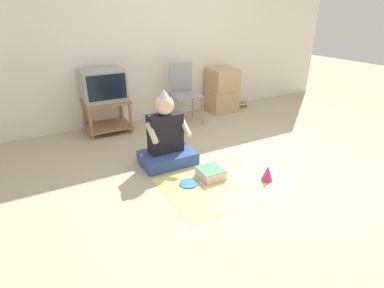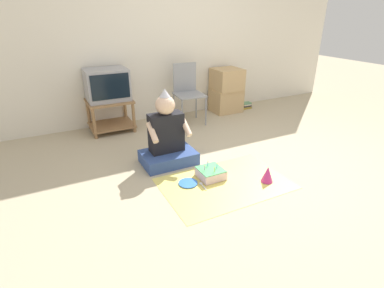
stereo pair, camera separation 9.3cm
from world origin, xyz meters
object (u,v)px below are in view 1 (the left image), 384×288
Objects in this scene: birthday_cake at (211,173)px; paper_plate at (189,183)px; book_pile at (241,105)px; cardboard_box_stack at (222,90)px; party_hat_blue at (267,173)px; tv at (103,85)px; folding_chair at (184,89)px; person_seated at (166,140)px.

paper_plate is at bearing -178.89° from birthday_cake.
cardboard_box_stack is at bearing 177.56° from book_pile.
party_hat_blue reaches higher than book_pile.
tv is 2.94× the size of book_pile.
tv reaches higher than book_pile.
party_hat_blue is at bearing -63.86° from tv.
folding_chair is at bearing -173.33° from book_pile.
paper_plate is (0.33, -1.88, -0.67)m from tv.
book_pile is at bearing 41.74° from paper_plate.
birthday_cake is at bearing -126.69° from cardboard_box_stack.
book_pile is at bearing 45.63° from birthday_cake.
birthday_cake is 1.30× the size of paper_plate.
book_pile is 1.14× the size of party_hat_blue.
tv is at bearing 100.10° from paper_plate.
birthday_cake is (0.26, -0.54, -0.23)m from person_seated.
book_pile is at bearing -0.57° from tv.
paper_plate is (-0.83, -1.71, -0.51)m from folding_chair.
cardboard_box_stack is 2.12m from person_seated.
tv is at bearing 107.88° from birthday_cake.
paper_plate is (-0.27, -0.01, -0.04)m from birthday_cake.
birthday_cake is at bearing -64.10° from person_seated.
folding_chair reaches higher than cardboard_box_stack.
party_hat_blue is (0.74, -0.88, -0.19)m from person_seated.
person_seated is 4.44× the size of paper_plate.
folding_chair is 1.85m from birthday_cake.
party_hat_blue is (-1.33, -2.18, 0.04)m from book_pile.
tv is 2.25× the size of birthday_cake.
tv is 2.02m from paper_plate.
person_seated is at bearing -141.32° from cardboard_box_stack.
folding_chair reaches higher than person_seated.
folding_chair is 1.22× the size of cardboard_box_stack.
person_seated is at bearing 115.90° from birthday_cake.
cardboard_box_stack is 0.85× the size of person_seated.
person_seated is (-1.65, -1.32, -0.09)m from cardboard_box_stack.
book_pile is (2.41, -0.02, -0.63)m from tv.
birthday_cake is (0.60, -1.87, -0.62)m from tv.
tv is at bearing 171.77° from folding_chair.
person_seated reaches higher than party_hat_blue.
paper_plate is at bearing -79.90° from tv.
book_pile is 0.99× the size of paper_plate.
birthday_cake is (-1.81, -1.85, 0.01)m from book_pile.
folding_chair is 4.60× the size of paper_plate.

